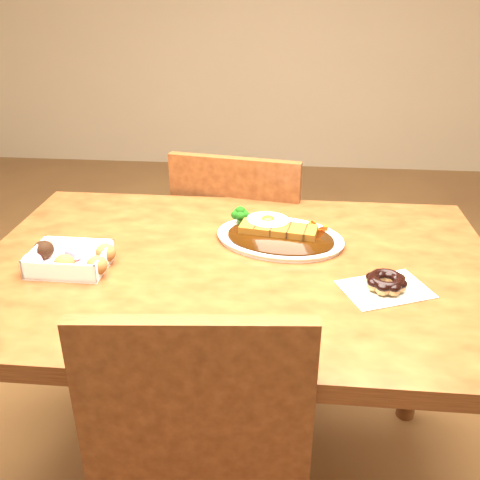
# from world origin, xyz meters

# --- Properties ---
(table) EXTENTS (1.20, 0.80, 0.75)m
(table) POSITION_xyz_m (0.00, 0.00, 0.65)
(table) COLOR #4D220F
(table) RESTS_ON ground
(chair_far) EXTENTS (0.48, 0.48, 0.87)m
(chair_far) POSITION_xyz_m (-0.03, 0.54, 0.48)
(chair_far) COLOR #4D220F
(chair_far) RESTS_ON ground
(katsu_curry_plate) EXTENTS (0.36, 0.29, 0.06)m
(katsu_curry_plate) POSITION_xyz_m (0.09, 0.12, 0.77)
(katsu_curry_plate) COLOR white
(katsu_curry_plate) RESTS_ON table
(donut_box) EXTENTS (0.20, 0.13, 0.05)m
(donut_box) POSITION_xyz_m (-0.37, -0.06, 0.77)
(donut_box) COLOR white
(donut_box) RESTS_ON table
(pon_de_ring) EXTENTS (0.21, 0.18, 0.03)m
(pon_de_ring) POSITION_xyz_m (0.32, -0.09, 0.77)
(pon_de_ring) COLOR silver
(pon_de_ring) RESTS_ON table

